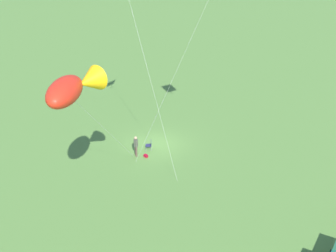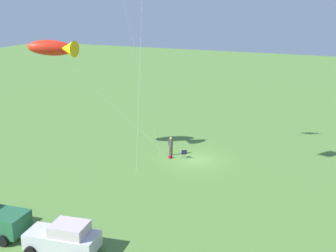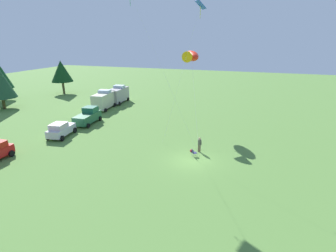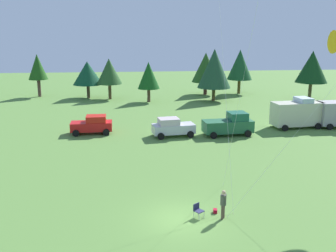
# 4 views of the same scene
# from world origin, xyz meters

# --- Properties ---
(ground_plane) EXTENTS (160.00, 160.00, 0.00)m
(ground_plane) POSITION_xyz_m (0.00, 0.00, 0.00)
(ground_plane) COLOR #537E38
(person_kite_flyer) EXTENTS (0.47, 0.53, 1.74)m
(person_kite_flyer) POSITION_xyz_m (2.45, -0.23, 1.02)
(person_kite_flyer) COLOR brown
(person_kite_flyer) RESTS_ON ground
(folding_chair) EXTENTS (0.67, 0.67, 0.82)m
(folding_chair) POSITION_xyz_m (1.04, 0.08, 0.49)
(folding_chair) COLOR #22254A
(folding_chair) RESTS_ON ground
(backpack_on_grass) EXTENTS (0.27, 0.35, 0.22)m
(backpack_on_grass) POSITION_xyz_m (2.17, 0.54, 0.11)
(backpack_on_grass) COLOR #A10C21
(backpack_on_grass) RESTS_ON ground
(car_silver_compact) EXTENTS (4.40, 2.68, 1.89)m
(car_silver_compact) POSITION_xyz_m (1.50, 17.74, 0.95)
(car_silver_compact) COLOR silver
(car_silver_compact) RESTS_ON ground
(kite_large_fish) EXTENTS (11.90, 5.20, 10.61)m
(kite_large_fish) POSITION_xyz_m (12.00, 3.37, 9.78)
(kite_large_fish) COLOR red
(kite_large_fish) RESTS_ON ground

